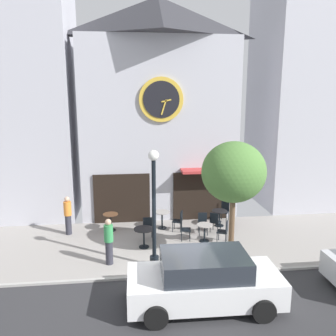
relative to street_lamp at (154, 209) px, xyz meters
The scene contains 21 objects.
ground_plane 2.42m from the street_lamp, 51.97° to the right, with size 29.32×10.86×0.13m.
clock_building 6.63m from the street_lamp, 83.14° to the left, with size 7.36×3.91×10.22m.
neighbor_building_left 10.25m from the street_lamp, 134.80° to the left, with size 6.54×4.40×12.23m.
neighbor_building_right 11.76m from the street_lamp, 38.12° to the left, with size 5.11×4.78×11.67m.
street_lamp is the anchor object (origin of this frame).
street_tree 3.01m from the street_lamp, ahead, with size 2.24×2.02×4.33m.
cafe_table_near_door 4.15m from the street_lamp, 115.36° to the left, with size 0.66×0.66×0.76m.
cafe_table_center_right 2.20m from the street_lamp, 100.31° to the left, with size 0.79×0.79×0.77m.
cafe_table_rightmost 3.85m from the street_lamp, 79.94° to the left, with size 0.69×0.69×0.77m.
cafe_table_center_left 3.29m from the street_lamp, 40.33° to the left, with size 0.65×0.65×0.72m.
cafe_table_center 4.98m from the street_lamp, 46.89° to the left, with size 0.69×0.69×0.73m.
cafe_chair_facing_street 3.73m from the street_lamp, 29.23° to the left, with size 0.53×0.53×0.90m.
cafe_chair_near_tree 4.24m from the street_lamp, 44.06° to the left, with size 0.56×0.56×0.90m.
cafe_chair_corner 2.84m from the street_lamp, 92.03° to the left, with size 0.41×0.41×0.90m.
cafe_chair_right_end 3.68m from the street_lamp, 66.60° to the left, with size 0.51×0.51×0.90m.
cafe_chair_facing_wall 3.86m from the street_lamp, 49.52° to the left, with size 0.43×0.43×0.90m.
cafe_chair_left_end 2.95m from the street_lamp, 56.81° to the left, with size 0.46×0.46×0.90m.
cafe_chair_by_entrance 5.72m from the street_lamp, 48.40° to the left, with size 0.55×0.55×0.90m.
pedestrian_orange 4.88m from the street_lamp, 136.37° to the left, with size 0.42×0.42×1.67m.
pedestrian_green 2.02m from the street_lamp, 167.65° to the left, with size 0.45×0.45×1.67m.
parked_car_white 3.06m from the street_lamp, 63.72° to the right, with size 4.34×2.09×1.55m.
Camera 1 is at (-1.57, -10.51, 5.93)m, focal length 37.73 mm.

